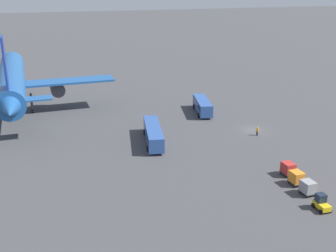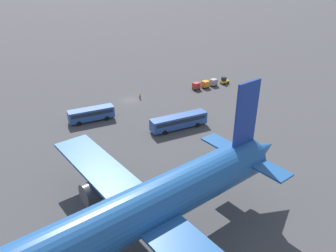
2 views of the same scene
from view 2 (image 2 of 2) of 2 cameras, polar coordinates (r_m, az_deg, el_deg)
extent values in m
plane|color=#424244|center=(87.50, -6.70, 4.48)|extent=(600.00, 600.00, 0.00)
cylinder|color=#1E5193|center=(38.47, -6.41, -15.17)|extent=(41.74, 7.68, 5.64)
cone|color=#1E5193|center=(51.24, 15.31, -4.26)|extent=(7.57, 5.43, 5.08)
cube|color=#1E5193|center=(48.46, -12.19, -6.79)|extent=(6.33, 19.34, 0.44)
cube|color=navy|center=(45.18, 13.49, 2.14)|extent=(4.16, 0.56, 9.02)
cube|color=#1E5193|center=(48.60, 12.96, -5.00)|extent=(3.62, 14.79, 0.28)
cylinder|color=#38383D|center=(46.91, -11.73, -10.66)|extent=(5.13, 3.34, 3.10)
cylinder|color=#38383D|center=(45.00, -6.36, -16.42)|extent=(0.50, 0.50, 4.51)
cylinder|color=black|center=(46.25, -6.24, -18.05)|extent=(0.92, 0.54, 0.90)
cube|color=#2D5199|center=(76.90, -13.23, 2.10)|extent=(10.62, 4.36, 2.57)
cube|color=#192333|center=(76.71, -13.26, 2.40)|extent=(9.81, 4.26, 0.82)
cylinder|color=black|center=(75.67, -15.22, 0.40)|extent=(1.04, 0.46, 1.00)
cylinder|color=black|center=(78.15, -15.64, 1.21)|extent=(1.04, 0.46, 1.00)
cylinder|color=black|center=(76.81, -10.58, 1.32)|extent=(1.04, 0.46, 1.00)
cylinder|color=black|center=(79.26, -11.14, 2.09)|extent=(1.04, 0.46, 1.00)
cube|color=#2D5199|center=(71.39, 1.90, 0.86)|extent=(13.24, 4.59, 2.59)
cube|color=#192333|center=(71.19, 1.91, 1.19)|extent=(12.22, 4.48, 0.83)
cylinder|color=black|center=(69.21, -0.50, -1.17)|extent=(1.03, 0.45, 1.00)
cylinder|color=black|center=(71.42, -1.48, -0.23)|extent=(1.03, 0.45, 1.00)
cylinder|color=black|center=(72.71, 5.20, 0.17)|extent=(1.03, 0.45, 1.00)
cylinder|color=black|center=(74.82, 4.10, 1.02)|extent=(1.03, 0.45, 1.00)
cube|color=gold|center=(100.37, 9.85, 7.62)|extent=(2.41, 1.31, 0.70)
cube|color=#192333|center=(99.79, 9.71, 8.07)|extent=(1.09, 1.17, 1.10)
cylinder|color=black|center=(99.45, 9.77, 7.24)|extent=(0.60, 0.22, 0.60)
cylinder|color=black|center=(100.37, 9.21, 7.47)|extent=(0.60, 0.22, 0.60)
cylinder|color=black|center=(100.59, 10.46, 7.41)|extent=(0.60, 0.22, 0.60)
cylinder|color=black|center=(101.51, 9.89, 7.63)|extent=(0.60, 0.22, 0.60)
cylinder|color=#1E1E2D|center=(88.15, -4.91, 5.04)|extent=(0.32, 0.32, 0.85)
cylinder|color=orange|center=(87.88, -4.93, 5.50)|extent=(0.38, 0.38, 0.65)
sphere|color=tan|center=(87.72, -4.94, 5.77)|extent=(0.24, 0.24, 0.24)
cube|color=#38383D|center=(98.07, 7.91, 7.16)|extent=(2.13, 1.84, 0.10)
cube|color=gray|center=(97.79, 7.94, 7.63)|extent=(2.02, 1.75, 1.60)
cylinder|color=black|center=(97.21, 7.87, 6.84)|extent=(0.37, 0.15, 0.36)
cylinder|color=black|center=(98.01, 7.32, 7.04)|extent=(0.37, 0.15, 0.36)
cylinder|color=black|center=(98.28, 8.48, 7.02)|extent=(0.37, 0.15, 0.36)
cylinder|color=black|center=(99.08, 7.93, 7.22)|extent=(0.37, 0.15, 0.36)
cube|color=#38383D|center=(96.18, 6.52, 6.85)|extent=(2.13, 1.84, 0.10)
cube|color=orange|center=(95.89, 6.55, 7.32)|extent=(2.02, 1.75, 1.60)
cylinder|color=black|center=(95.32, 6.47, 6.52)|extent=(0.37, 0.15, 0.36)
cylinder|color=black|center=(96.15, 5.92, 6.72)|extent=(0.37, 0.15, 0.36)
cylinder|color=black|center=(96.37, 7.10, 6.71)|extent=(0.37, 0.15, 0.36)
cylinder|color=black|center=(97.19, 6.55, 6.91)|extent=(0.37, 0.15, 0.36)
cube|color=#38383D|center=(94.61, 4.94, 6.58)|extent=(2.13, 1.84, 0.10)
cube|color=#B72D28|center=(94.32, 4.96, 7.06)|extent=(2.02, 1.75, 1.60)
cylinder|color=black|center=(93.76, 4.87, 6.24)|extent=(0.37, 0.15, 0.36)
cylinder|color=black|center=(94.61, 4.33, 6.45)|extent=(0.37, 0.15, 0.36)
cylinder|color=black|center=(94.78, 5.53, 6.44)|extent=(0.37, 0.15, 0.36)
cylinder|color=black|center=(95.62, 4.99, 6.65)|extent=(0.37, 0.15, 0.36)
camera|label=1|loc=(113.96, 39.83, 19.09)|focal=45.00mm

